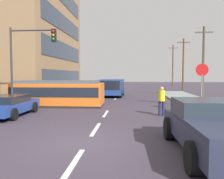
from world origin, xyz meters
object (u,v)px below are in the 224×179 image
object	(u,v)px
parked_sedan_far	(56,93)
stop_sign	(202,77)
pickup_truck_parked	(213,127)
parked_sedan_furthest	(71,89)
utility_pole_far	(183,63)
utility_pole_distant	(173,65)
streetcar_tram	(58,93)
city_bus	(111,87)
utility_pole_mid	(203,60)
pedestrian_crossing	(162,99)
traffic_light_mast	(28,52)
parked_sedan_mid	(9,105)

from	to	relation	value
parked_sedan_far	stop_sign	xyz separation A→B (m)	(11.23, -6.32, 1.57)
pickup_truck_parked	parked_sedan_furthest	size ratio (longest dim) A/B	1.22
parked_sedan_far	pickup_truck_parked	bearing A→B (deg)	-56.10
utility_pole_far	utility_pole_distant	xyz separation A→B (m)	(0.11, 9.37, 0.12)
parked_sedan_furthest	utility_pole_distant	world-z (taller)	utility_pole_distant
streetcar_tram	city_bus	size ratio (longest dim) A/B	1.28
parked_sedan_furthest	utility_pole_distant	distance (m)	23.76
parked_sedan_furthest	utility_pole_mid	xyz separation A→B (m)	(14.72, -2.32, 3.22)
stop_sign	utility_pole_far	size ratio (longest dim) A/B	0.37
streetcar_tram	pickup_truck_parked	distance (m)	12.63
city_bus	parked_sedan_furthest	world-z (taller)	city_bus
parked_sedan_furthest	streetcar_tram	bearing A→B (deg)	-80.27
city_bus	pedestrian_crossing	world-z (taller)	city_bus
utility_pole_mid	utility_pole_distant	xyz separation A→B (m)	(0.45, 20.25, 0.35)
streetcar_tram	utility_pole_mid	world-z (taller)	utility_pole_mid
traffic_light_mast	utility_pole_mid	xyz separation A→B (m)	(14.30, 10.02, 0.03)
traffic_light_mast	streetcar_tram	bearing A→B (deg)	54.47
streetcar_tram	stop_sign	world-z (taller)	stop_sign
traffic_light_mast	pickup_truck_parked	bearing A→B (deg)	-41.07
pickup_truck_parked	utility_pole_mid	xyz separation A→B (m)	(5.11, 18.03, 3.05)
stop_sign	traffic_light_mast	world-z (taller)	traffic_light_mast
parked_sedan_mid	traffic_light_mast	size ratio (longest dim) A/B	0.81
pedestrian_crossing	utility_pole_far	xyz separation A→B (m)	(6.11, 22.60, 3.13)
utility_pole_mid	pedestrian_crossing	bearing A→B (deg)	-116.21
streetcar_tram	stop_sign	size ratio (longest dim) A/B	2.32
streetcar_tram	parked_sedan_mid	xyz separation A→B (m)	(-1.51, -4.33, -0.36)
streetcar_tram	pickup_truck_parked	world-z (taller)	streetcar_tram
parked_sedan_far	parked_sedan_furthest	size ratio (longest dim) A/B	1.01
city_bus	utility_pole_distant	size ratio (longest dim) A/B	0.65
streetcar_tram	parked_sedan_far	xyz separation A→B (m)	(-1.51, 3.96, -0.37)
stop_sign	utility_pole_distant	distance (m)	31.00
stop_sign	utility_pole_mid	world-z (taller)	utility_pole_mid
city_bus	pickup_truck_parked	bearing A→B (deg)	-76.01
city_bus	parked_sedan_mid	distance (m)	13.51
utility_pole_distant	streetcar_tram	bearing A→B (deg)	-115.27
utility_pole_far	stop_sign	bearing A→B (deg)	-99.44
pickup_truck_parked	utility_pole_far	distance (m)	29.61
parked_sedan_mid	parked_sedan_far	distance (m)	8.29
stop_sign	utility_pole_distant	size ratio (longest dim) A/B	0.36
pedestrian_crossing	stop_sign	bearing A→B (deg)	26.06
parked_sedan_far	utility_pole_far	world-z (taller)	utility_pole_far
pedestrian_crossing	stop_sign	distance (m)	3.11
city_bus	pickup_truck_parked	size ratio (longest dim) A/B	1.04
stop_sign	utility_pole_far	xyz separation A→B (m)	(3.55, 21.35, 1.88)
streetcar_tram	parked_sedan_furthest	world-z (taller)	streetcar_tram
streetcar_tram	stop_sign	xyz separation A→B (m)	(9.72, -2.36, 1.21)
parked_sedan_mid	parked_sedan_far	xyz separation A→B (m)	(0.01, 8.29, -0.00)
parked_sedan_furthest	utility_pole_mid	distance (m)	15.25
traffic_light_mast	parked_sedan_furthest	bearing A→B (deg)	91.96
pedestrian_crossing	parked_sedan_furthest	bearing A→B (deg)	122.52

